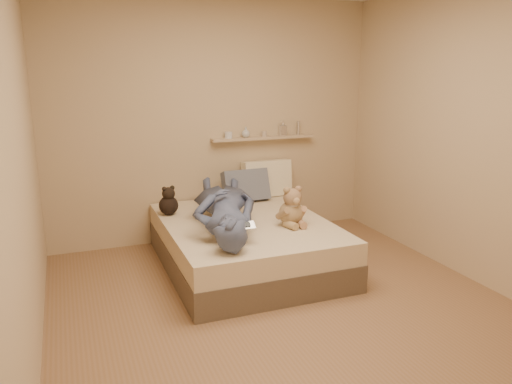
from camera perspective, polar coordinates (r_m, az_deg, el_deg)
name	(u,v)px	position (r m, az deg, el deg)	size (l,w,h in m)	color
room	(288,146)	(3.70, 3.65, 5.25)	(3.80, 3.80, 3.80)	#876345
bed	(245,244)	(4.80, -1.21, -5.92)	(1.50, 1.90, 0.45)	brown
game_console	(244,226)	(4.08, -1.33, -3.90)	(0.18, 0.08, 0.06)	silver
teddy_bear	(292,209)	(4.57, 4.13, -1.99)	(0.31, 0.30, 0.38)	tan
dark_plush	(169,202)	(4.97, -9.97, -1.18)	(0.19, 0.19, 0.29)	black
pillow_cream	(267,178)	(5.62, 1.23, 1.57)	(0.55, 0.16, 0.40)	beige
pillow_grey	(246,186)	(5.40, -1.17, 0.71)	(0.50, 0.14, 0.34)	slate
person	(224,207)	(4.52, -3.67, -1.74)	(0.57, 1.57, 0.38)	#4A5274
wall_shelf	(263,138)	(5.61, 0.86, 6.21)	(1.20, 0.12, 0.03)	tan
shelf_bottles	(262,131)	(5.60, 0.65, 6.99)	(0.90, 0.12, 0.17)	silver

